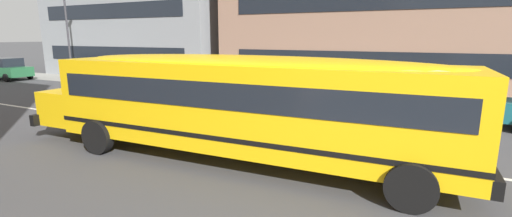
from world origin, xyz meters
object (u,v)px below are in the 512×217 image
Objects in this scene: parked_car_green_by_lamppost at (7,69)px; street_lamp at (66,21)px; school_bus at (237,99)px; parked_car_maroon_by_hydrant at (145,79)px.

street_lamp reaches higher than parked_car_green_by_lamppost.
school_bus reaches higher than parked_car_maroon_by_hydrant.
school_bus is at bearing -25.60° from street_lamp.
street_lamp reaches higher than parked_car_maroon_by_hydrant.
parked_car_maroon_by_hydrant is 1.00× the size of parked_car_green_by_lamppost.
parked_car_maroon_by_hydrant is at bearing -12.83° from street_lamp.
street_lamp is (4.90, 1.87, 3.47)m from parked_car_green_by_lamppost.
parked_car_maroon_by_hydrant is 0.58× the size of street_lamp.
school_bus is 1.85× the size of street_lamp.
school_bus is 3.22× the size of parked_car_green_by_lamppost.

